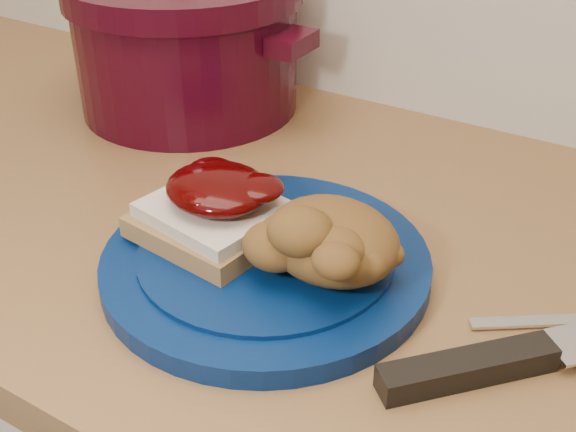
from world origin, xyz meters
The scene contains 7 objects.
plate centered at (0.03, 1.41, 0.91)m, with size 0.28×0.28×0.02m, color #051C4B.
sandwich centered at (-0.02, 1.41, 0.95)m, with size 0.13×0.12×0.06m.
stuffing_mound centered at (0.09, 1.42, 0.95)m, with size 0.11×0.10×0.06m, color brown.
chef_knife centered at (0.26, 1.42, 0.91)m, with size 0.26×0.28×0.02m.
butter_knife centered at (0.27, 1.48, 0.90)m, with size 0.15×0.01×0.00m, color silver.
dutch_oven centered at (-0.25, 1.67, 0.98)m, with size 0.34×0.29×0.18m.
pepper_grinder centered at (-0.27, 1.67, 0.97)m, with size 0.07×0.07×0.14m.
Camera 1 is at (0.31, 0.99, 1.27)m, focal length 45.00 mm.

